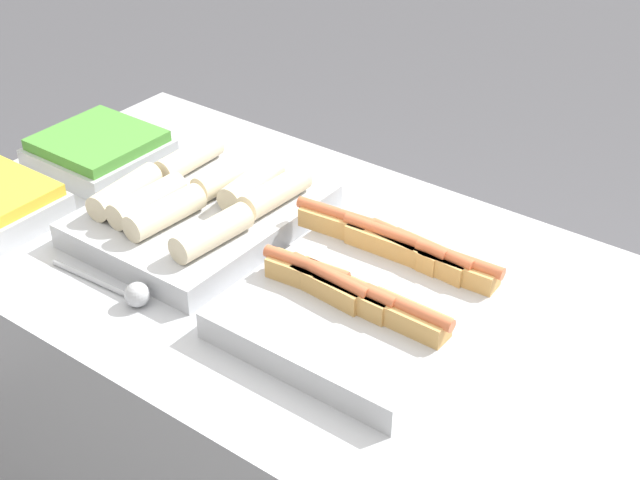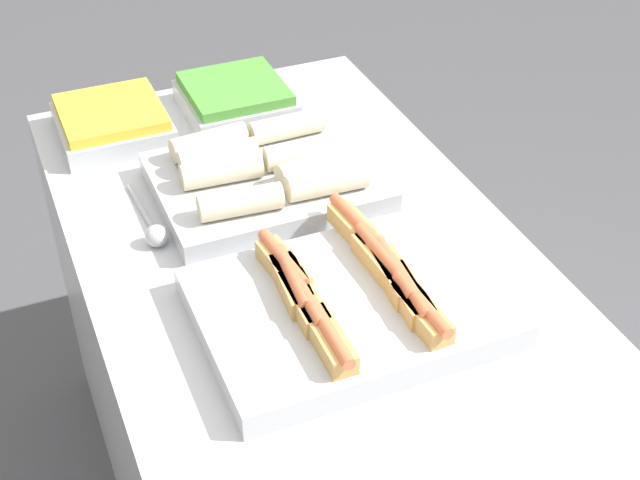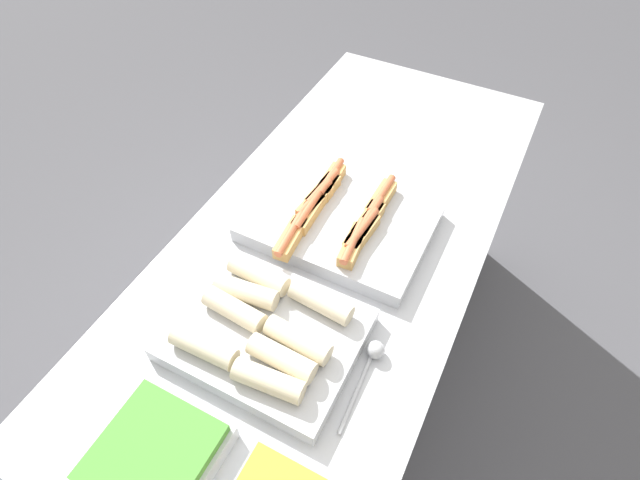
{
  "view_description": "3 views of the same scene",
  "coord_description": "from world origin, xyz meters",
  "px_view_note": "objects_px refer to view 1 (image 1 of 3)",
  "views": [
    {
      "loc": [
        0.66,
        -1.05,
        1.83
      ],
      "look_at": [
        -0.12,
        0.0,
        0.97
      ],
      "focal_mm": 50.0,
      "sensor_mm": 36.0,
      "label": 1
    },
    {
      "loc": [
        1.05,
        -0.49,
        1.94
      ],
      "look_at": [
        -0.12,
        0.0,
        0.97
      ],
      "focal_mm": 50.0,
      "sensor_mm": 36.0,
      "label": 2
    },
    {
      "loc": [
        -0.9,
        -0.4,
        1.99
      ],
      "look_at": [
        -0.12,
        0.0,
        0.97
      ],
      "focal_mm": 28.0,
      "sensor_mm": 36.0,
      "label": 3
    }
  ],
  "objects_px": {
    "tray_side_back": "(99,151)",
    "serving_spoon_near": "(129,292)",
    "tray_wraps": "(201,208)",
    "tray_hotdogs": "(380,286)"
  },
  "relations": [
    {
      "from": "tray_side_back",
      "to": "serving_spoon_near",
      "type": "relative_size",
      "value": 1.04
    },
    {
      "from": "tray_wraps",
      "to": "serving_spoon_near",
      "type": "xyz_separation_m",
      "value": [
        0.06,
        -0.25,
        -0.02
      ]
    },
    {
      "from": "tray_hotdogs",
      "to": "tray_wraps",
      "type": "xyz_separation_m",
      "value": [
        -0.42,
        -0.0,
        0.01
      ]
    },
    {
      "from": "tray_side_back",
      "to": "serving_spoon_near",
      "type": "xyz_separation_m",
      "value": [
        0.42,
        -0.31,
        -0.02
      ]
    },
    {
      "from": "tray_side_back",
      "to": "tray_hotdogs",
      "type": "bearing_deg",
      "value": -3.67
    },
    {
      "from": "tray_hotdogs",
      "to": "tray_wraps",
      "type": "relative_size",
      "value": 1.15
    },
    {
      "from": "tray_wraps",
      "to": "tray_side_back",
      "type": "distance_m",
      "value": 0.36
    },
    {
      "from": "tray_hotdogs",
      "to": "serving_spoon_near",
      "type": "xyz_separation_m",
      "value": [
        -0.35,
        -0.26,
        -0.02
      ]
    },
    {
      "from": "tray_wraps",
      "to": "tray_side_back",
      "type": "height_order",
      "value": "tray_wraps"
    },
    {
      "from": "tray_wraps",
      "to": "tray_side_back",
      "type": "relative_size",
      "value": 1.81
    }
  ]
}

